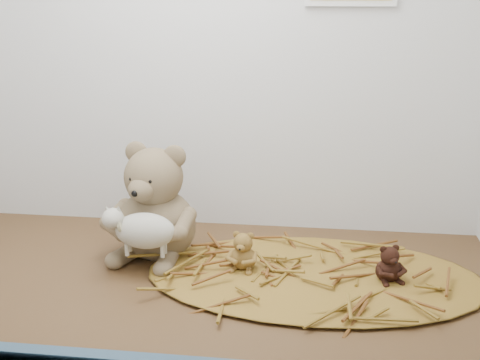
% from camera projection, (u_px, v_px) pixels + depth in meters
% --- Properties ---
extents(alcove_shell, '(1.20, 0.60, 0.90)m').
position_uv_depth(alcove_shell, '(182.00, 28.00, 1.05)').
color(alcove_shell, '#492E19').
rests_on(alcove_shell, ground).
extents(straw_bed, '(0.63, 0.36, 0.01)m').
position_uv_depth(straw_bed, '(314.00, 276.00, 1.12)').
color(straw_bed, olive).
rests_on(straw_bed, shelf_floor).
extents(main_teddy, '(0.23, 0.24, 0.23)m').
position_uv_depth(main_teddy, '(156.00, 201.00, 1.18)').
color(main_teddy, '#836950').
rests_on(main_teddy, shelf_floor).
extents(toy_lamb, '(0.15, 0.09, 0.10)m').
position_uv_depth(toy_lamb, '(145.00, 231.00, 1.11)').
color(toy_lamb, silver).
rests_on(toy_lamb, main_teddy).
extents(mini_teddy_tan, '(0.07, 0.07, 0.07)m').
position_uv_depth(mini_teddy_tan, '(243.00, 249.00, 1.13)').
color(mini_teddy_tan, olive).
rests_on(mini_teddy_tan, straw_bed).
extents(mini_teddy_brown, '(0.07, 0.08, 0.07)m').
position_uv_depth(mini_teddy_brown, '(389.00, 262.00, 1.08)').
color(mini_teddy_brown, black).
rests_on(mini_teddy_brown, straw_bed).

